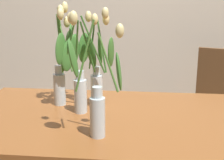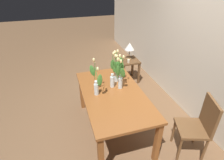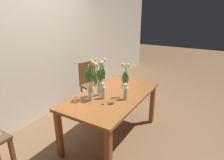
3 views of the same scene
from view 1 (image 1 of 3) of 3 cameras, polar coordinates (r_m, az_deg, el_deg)
The scene contains 6 objects.
dining_table at distance 1.68m, azimuth 0.30°, elevation -9.50°, with size 1.60×0.90×0.74m.
tulip_vase_0 at distance 1.36m, azimuth -2.71°, elevation -3.15°, with size 0.23×0.16×0.55m.
tulip_vase_1 at distance 1.75m, azimuth -2.75°, elevation 0.96°, with size 0.22×0.13×0.53m.
tulip_vase_2 at distance 1.77m, azimuth -8.70°, elevation 2.73°, with size 0.16×0.21×0.58m.
tulip_vase_3 at distance 1.67m, azimuth -5.68°, elevation 2.00°, with size 0.29×0.16×0.56m.
dining_chair at distance 2.71m, azimuth 18.75°, elevation -3.45°, with size 0.51×0.51×0.93m.
Camera 1 is at (0.15, -1.52, 1.35)m, focal length 50.28 mm.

